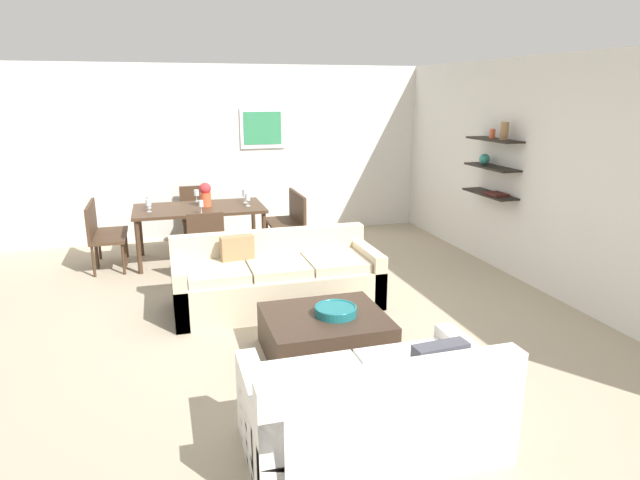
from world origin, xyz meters
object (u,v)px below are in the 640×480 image
object	(u,v)px
dining_chair_left_near	(100,235)
wine_glass_head	(196,193)
dining_table	(199,212)
dining_chair_head	(196,211)
dining_chair_left_far	(103,227)
wine_glass_right_far	(245,193)
wine_glass_left_far	(149,200)
wine_glass_right_near	(248,198)
dining_chair_foot	(206,241)
dining_chair_right_far	(287,215)
wine_glass_foot	(201,204)
decorative_bowl	(336,310)
wine_glass_left_near	(148,203)
sofa_beige	(276,280)
loveseat_white	(374,409)
dining_chair_right_near	(294,222)
coffee_table	(325,334)
centerpiece_vase	(205,194)

from	to	relation	value
dining_chair_left_near	wine_glass_head	distance (m)	1.49
dining_table	dining_chair_head	bearing A→B (deg)	90.00
dining_table	dining_chair_left_far	size ratio (longest dim) A/B	2.00
wine_glass_right_far	wine_glass_left_far	bearing A→B (deg)	-180.00
wine_glass_right_near	dining_table	bearing A→B (deg)	169.53
dining_chair_foot	wine_glass_left_far	world-z (taller)	wine_glass_left_far
dining_table	dining_chair_left_near	bearing A→B (deg)	-170.22
dining_chair_right_far	wine_glass_right_near	distance (m)	0.80
dining_chair_foot	wine_glass_foot	bearing A→B (deg)	90.00
wine_glass_head	wine_glass_right_near	world-z (taller)	wine_glass_right_near
decorative_bowl	wine_glass_left_near	size ratio (longest dim) A/B	2.28
dining_chair_foot	wine_glass_right_far	world-z (taller)	wine_glass_right_far
sofa_beige	dining_chair_left_near	distance (m)	2.63
dining_chair_head	dining_chair_left_near	world-z (taller)	same
dining_chair_left_near	wine_glass_left_near	xyz separation A→B (m)	(0.63, 0.10, 0.36)
dining_chair_foot	wine_glass_head	world-z (taller)	wine_glass_head
dining_chair_head	wine_glass_left_near	size ratio (longest dim) A/B	5.32
loveseat_white	wine_glass_foot	distance (m)	4.31
wine_glass_head	wine_glass_left_far	bearing A→B (deg)	-154.79
dining_chair_right_near	dining_chair_left_far	world-z (taller)	same
decorative_bowl	dining_table	size ratio (longest dim) A/B	0.21
sofa_beige	wine_glass_head	bearing A→B (deg)	105.20
coffee_table	wine_glass_foot	distance (m)	3.02
wine_glass_left_far	loveseat_white	bearing A→B (deg)	-73.51
dining_chair_right_far	dining_chair_right_near	bearing A→B (deg)	-90.00
decorative_bowl	wine_glass_head	size ratio (longest dim) A/B	2.26
centerpiece_vase	dining_chair_head	bearing A→B (deg)	96.52
decorative_bowl	wine_glass_foot	bearing A→B (deg)	107.98
wine_glass_foot	dining_chair_right_near	bearing A→B (deg)	9.31
sofa_beige	decorative_bowl	bearing A→B (deg)	-78.34
dining_chair_head	dining_chair_left_far	bearing A→B (deg)	-152.21
dining_table	wine_glass_right_near	xyz separation A→B (m)	(0.66, -0.12, 0.19)
wine_glass_left_far	centerpiece_vase	xyz separation A→B (m)	(0.76, -0.09, 0.06)
centerpiece_vase	coffee_table	bearing A→B (deg)	-77.38
dining_chair_head	dining_chair_right_far	xyz separation A→B (m)	(1.29, -0.68, 0.00)
wine_glass_head	wine_glass_foot	world-z (taller)	wine_glass_foot
dining_chair_right_near	wine_glass_right_near	bearing A→B (deg)	170.96
dining_table	dining_chair_right_near	size ratio (longest dim) A/B	2.00
dining_table	wine_glass_right_far	distance (m)	0.70
wine_glass_right_near	dining_chair_left_near	bearing A→B (deg)	-177.07
dining_chair_right_near	centerpiece_vase	size ratio (longest dim) A/B	2.67
dining_chair_left_far	wine_glass_left_far	xyz separation A→B (m)	(0.63, -0.10, 0.35)
wine_glass_left_near	wine_glass_right_near	bearing A→B (deg)	0.00
dining_chair_right_far	wine_glass_right_near	bearing A→B (deg)	-151.27
dining_chair_right_near	dining_chair_right_far	world-z (taller)	same
dining_chair_head	dining_chair_left_near	distance (m)	1.71
dining_chair_right_near	dining_chair_right_far	size ratio (longest dim) A/B	1.00
coffee_table	dining_chair_foot	xyz separation A→B (m)	(-0.83, 2.35, 0.31)
dining_table	dining_chair_right_far	distance (m)	1.32
wine_glass_head	decorative_bowl	bearing A→B (deg)	-76.02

